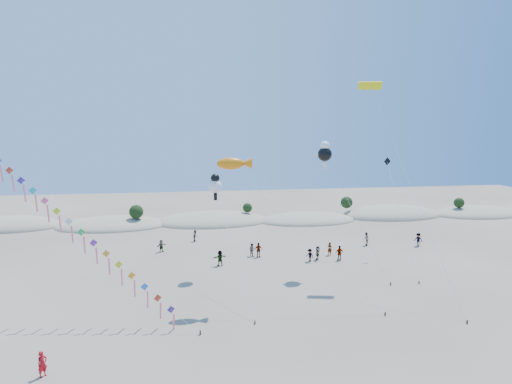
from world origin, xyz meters
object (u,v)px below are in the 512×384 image
object	(u,v)px
kite_train	(46,203)
parafoil_kite	(371,89)
fish_kite	(235,164)
flyer_foreground	(42,364)

from	to	relation	value
kite_train	parafoil_kite	bearing A→B (deg)	12.28
kite_train	fish_kite	xyz separation A→B (m)	(15.69, 1.03, 2.96)
kite_train	flyer_foreground	xyz separation A→B (m)	(2.22, -9.77, -8.73)
fish_kite	parafoil_kite	distance (m)	17.47
kite_train	fish_kite	world-z (taller)	kite_train
fish_kite	kite_train	bearing A→B (deg)	-176.25
fish_kite	parafoil_kite	world-z (taller)	parafoil_kite
parafoil_kite	kite_train	bearing A→B (deg)	-167.72
kite_train	fish_kite	size ratio (longest dim) A/B	1.69
fish_kite	flyer_foreground	xyz separation A→B (m)	(-13.47, -10.80, -11.69)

